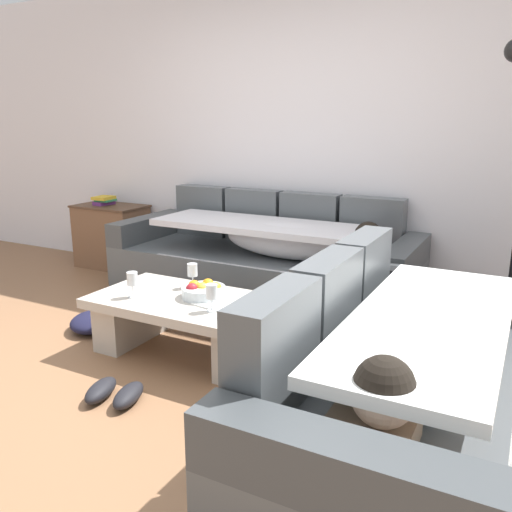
{
  "coord_description": "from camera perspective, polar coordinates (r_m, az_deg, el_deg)",
  "views": [
    {
      "loc": [
        1.89,
        -2.15,
        1.47
      ],
      "look_at": [
        0.2,
        1.03,
        0.55
      ],
      "focal_mm": 37.15,
      "sensor_mm": 36.0,
      "label": 1
    }
  ],
  "objects": [
    {
      "name": "fruit_bowl",
      "position": [
        3.39,
        -5.7,
        -3.73
      ],
      "size": [
        0.28,
        0.28,
        0.1
      ],
      "color": "silver",
      "rests_on": "coffee_table"
    },
    {
      "name": "back_wall",
      "position": [
        4.7,
        4.38,
        12.85
      ],
      "size": [
        9.0,
        0.1,
        2.7
      ],
      "primitive_type": "cube",
      "color": "white",
      "rests_on": "ground_plane"
    },
    {
      "name": "wine_glass_far_back",
      "position": [
        3.57,
        -6.86,
        -1.62
      ],
      "size": [
        0.07,
        0.07,
        0.17
      ],
      "color": "silver",
      "rests_on": "coffee_table"
    },
    {
      "name": "book_stack_on_cabinet",
      "position": [
        5.62,
        -16.03,
        5.79
      ],
      "size": [
        0.19,
        0.22,
        0.09
      ],
      "color": "#72337F",
      "rests_on": "side_cabinet"
    },
    {
      "name": "coffee_table",
      "position": [
        3.44,
        -7.49,
        -6.74
      ],
      "size": [
        1.2,
        0.68,
        0.38
      ],
      "color": "#BEB6A9",
      "rests_on": "ground_plane"
    },
    {
      "name": "side_cabinet",
      "position": [
        5.64,
        -15.25,
        2.09
      ],
      "size": [
        0.72,
        0.44,
        0.64
      ],
      "color": "brown",
      "rests_on": "ground_plane"
    },
    {
      "name": "wine_glass_near_left",
      "position": [
        3.44,
        -13.17,
        -2.51
      ],
      "size": [
        0.07,
        0.07,
        0.17
      ],
      "color": "silver",
      "rests_on": "coffee_table"
    },
    {
      "name": "wine_glass_near_right",
      "position": [
        3.11,
        -4.81,
        -3.95
      ],
      "size": [
        0.07,
        0.07,
        0.17
      ],
      "color": "silver",
      "rests_on": "coffee_table"
    },
    {
      "name": "crumpled_garment",
      "position": [
        4.04,
        -17.12,
        -6.77
      ],
      "size": [
        0.48,
        0.51,
        0.12
      ],
      "primitive_type": "ellipsoid",
      "rotation": [
        0.0,
        0.0,
        2.13
      ],
      "color": "#191933",
      "rests_on": "ground_plane"
    },
    {
      "name": "couch_near_window",
      "position": [
        2.47,
        15.37,
        -13.62
      ],
      "size": [
        0.92,
        2.02,
        0.88
      ],
      "rotation": [
        0.0,
        0.0,
        1.57
      ],
      "color": "#52585C",
      "rests_on": "ground_plane"
    },
    {
      "name": "pair_of_shoes",
      "position": [
        3.05,
        -15.0,
        -14.03
      ],
      "size": [
        0.35,
        0.32,
        0.09
      ],
      "color": "black",
      "rests_on": "ground_plane"
    },
    {
      "name": "couch_along_wall",
      "position": [
        4.38,
        1.23,
        -0.77
      ],
      "size": [
        2.52,
        0.92,
        0.88
      ],
      "color": "#52585C",
      "rests_on": "ground_plane"
    },
    {
      "name": "ground_plane",
      "position": [
        3.22,
        -12.15,
        -13.19
      ],
      "size": [
        14.0,
        14.0,
        0.0
      ],
      "primitive_type": "plane",
      "color": "#8C6142"
    },
    {
      "name": "open_magazine",
      "position": [
        3.25,
        -3.98,
        -5.18
      ],
      "size": [
        0.31,
        0.25,
        0.01
      ],
      "primitive_type": "cube",
      "rotation": [
        0.0,
        0.0,
        -0.16
      ],
      "color": "white",
      "rests_on": "coffee_table"
    }
  ]
}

